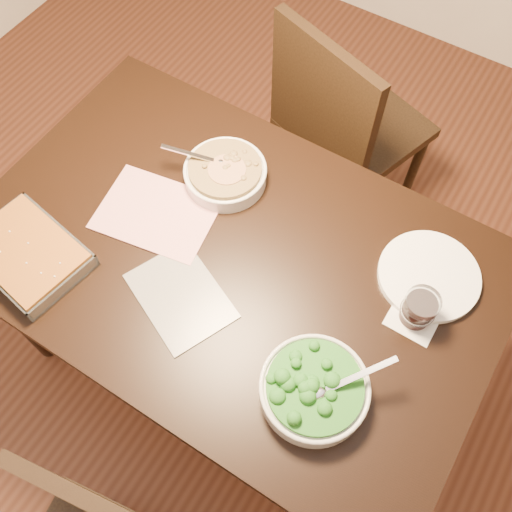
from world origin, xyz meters
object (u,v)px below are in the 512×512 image
broccoli_bowl (314,389)px  baking_dish (28,254)px  chair_far (341,125)px  table (233,273)px  dinner_plate (429,276)px  wine_tumbler (419,308)px  stew_bowl (225,173)px

broccoli_bowl → baking_dish: size_ratio=0.78×
chair_far → baking_dish: bearing=86.7°
table → chair_far: size_ratio=1.49×
table → dinner_plate: dinner_plate is taller
chair_far → wine_tumbler: bearing=146.6°
table → wine_tumbler: size_ratio=14.68×
baking_dish → dinner_plate: bearing=38.5°
broccoli_bowl → chair_far: 1.06m
baking_dish → dinner_plate: (0.91, 0.51, -0.02)m
stew_bowl → chair_far: 0.62m
stew_bowl → chair_far: bearing=78.6°
stew_bowl → dinner_plate: (0.61, 0.02, -0.02)m
baking_dish → wine_tumbler: (0.92, 0.38, 0.03)m
baking_dish → chair_far: 1.14m
dinner_plate → broccoli_bowl: bearing=-103.8°
broccoli_bowl → wine_tumbler: (0.12, 0.30, 0.02)m
table → baking_dish: baking_dish is taller
wine_tumbler → stew_bowl: bearing=170.9°
table → stew_bowl: 0.28m
broccoli_bowl → dinner_plate: 0.44m
broccoli_bowl → wine_tumbler: size_ratio=2.73×
stew_bowl → wine_tumbler: bearing=-9.1°
stew_bowl → broccoli_bowl: bearing=-38.3°
table → baking_dish: bearing=-147.1°
baking_dish → chair_far: bearing=78.1°
stew_bowl → baking_dish: size_ratio=0.75×
broccoli_bowl → stew_bowl: bearing=141.7°
dinner_plate → chair_far: (-0.50, 0.53, -0.23)m
baking_dish → wine_tumbler: wine_tumbler is taller
broccoli_bowl → baking_dish: (-0.80, -0.08, -0.01)m
stew_bowl → broccoli_bowl: size_ratio=0.96×
baking_dish → table: bearing=42.2°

